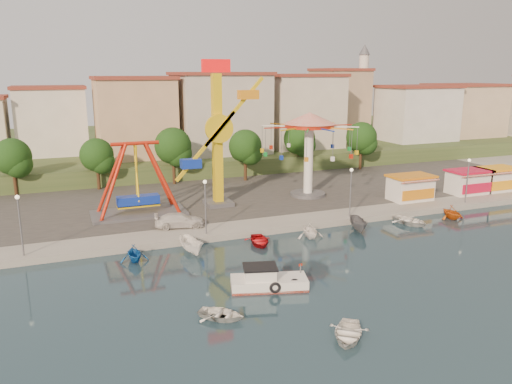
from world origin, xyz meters
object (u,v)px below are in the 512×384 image
wave_swinger (309,135)px  cabin_motorboat (267,282)px  pirate_ship_ride (137,180)px  van (180,220)px  rowboat_a (221,314)px  kamikaze_tower (221,138)px

wave_swinger → cabin_motorboat: bearing=-123.7°
pirate_ship_ride → cabin_motorboat: size_ratio=1.66×
cabin_motorboat → van: bearing=116.6°
cabin_motorboat → rowboat_a: cabin_motorboat is taller
kamikaze_tower → pirate_ship_ride: bearing=-178.2°
kamikaze_tower → cabin_motorboat: (-3.53, -21.93, -7.94)m
pirate_ship_ride → van: size_ratio=2.04×
cabin_motorboat → rowboat_a: (-4.62, -3.22, -0.21)m
cabin_motorboat → pirate_ship_ride: bearing=121.4°
wave_swinger → rowboat_a: size_ratio=3.74×
rowboat_a → pirate_ship_ride: bearing=43.8°
van → kamikaze_tower: bearing=-36.0°
wave_swinger → van: 20.48m
cabin_motorboat → van: van is taller
kamikaze_tower → van: bearing=-135.3°
pirate_ship_ride → kamikaze_tower: bearing=1.8°
van → wave_swinger: bearing=-59.5°
pirate_ship_ride → van: bearing=-63.2°
cabin_motorboat → rowboat_a: 5.64m
pirate_ship_ride → wave_swinger: wave_swinger is taller
cabin_motorboat → wave_swinger: bearing=71.9°
kamikaze_tower → wave_swinger: (11.47, 0.53, -0.28)m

